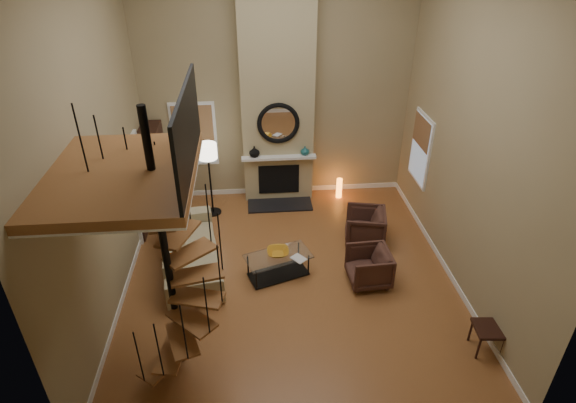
{
  "coord_description": "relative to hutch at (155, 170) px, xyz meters",
  "views": [
    {
      "loc": [
        -0.63,
        -6.8,
        5.7
      ],
      "look_at": [
        0.0,
        0.4,
        1.4
      ],
      "focal_mm": 29.04,
      "sensor_mm": 36.0,
      "label": 1
    }
  ],
  "objects": [
    {
      "name": "ground",
      "position": [
        2.81,
        -2.78,
        -0.95
      ],
      "size": [
        6.0,
        6.5,
        0.01
      ],
      "primitive_type": "cube",
      "color": "#B06E38",
      "rests_on": "ground"
    },
    {
      "name": "back_wall",
      "position": [
        2.81,
        0.47,
        1.8
      ],
      "size": [
        6.0,
        0.02,
        5.5
      ],
      "primitive_type": "cube",
      "color": "#998963",
      "rests_on": "ground"
    },
    {
      "name": "front_wall",
      "position": [
        2.81,
        -6.03,
        1.8
      ],
      "size": [
        6.0,
        0.02,
        5.5
      ],
      "primitive_type": "cube",
      "color": "#998963",
      "rests_on": "ground"
    },
    {
      "name": "left_wall",
      "position": [
        -0.19,
        -2.78,
        1.8
      ],
      "size": [
        0.02,
        6.5,
        5.5
      ],
      "primitive_type": "cube",
      "color": "#998963",
      "rests_on": "ground"
    },
    {
      "name": "right_wall",
      "position": [
        5.81,
        -2.78,
        1.8
      ],
      "size": [
        0.02,
        6.5,
        5.5
      ],
      "primitive_type": "cube",
      "color": "#998963",
      "rests_on": "ground"
    },
    {
      "name": "baseboard_back",
      "position": [
        2.81,
        0.46,
        -0.89
      ],
      "size": [
        6.0,
        0.02,
        0.12
      ],
      "primitive_type": "cube",
      "color": "white",
      "rests_on": "ground"
    },
    {
      "name": "baseboard_left",
      "position": [
        -0.18,
        -2.78,
        -0.89
      ],
      "size": [
        0.02,
        6.5,
        0.12
      ],
      "primitive_type": "cube",
      "color": "white",
      "rests_on": "ground"
    },
    {
      "name": "baseboard_right",
      "position": [
        5.8,
        -2.78,
        -0.89
      ],
      "size": [
        0.02,
        6.5,
        0.12
      ],
      "primitive_type": "cube",
      "color": "white",
      "rests_on": "ground"
    },
    {
      "name": "chimney_breast",
      "position": [
        2.81,
        0.28,
        1.8
      ],
      "size": [
        1.6,
        0.38,
        5.5
      ],
      "primitive_type": "cube",
      "color": "tan",
      "rests_on": "ground"
    },
    {
      "name": "hearth",
      "position": [
        2.81,
        -0.21,
        -0.93
      ],
      "size": [
        1.5,
        0.6,
        0.04
      ],
      "primitive_type": "cube",
      "color": "black",
      "rests_on": "ground"
    },
    {
      "name": "firebox",
      "position": [
        2.81,
        0.08,
        -0.4
      ],
      "size": [
        0.95,
        0.02,
        0.72
      ],
      "primitive_type": "cube",
      "color": "black",
      "rests_on": "chimney_breast"
    },
    {
      "name": "mantel",
      "position": [
        2.81,
        -0.0,
        0.2
      ],
      "size": [
        1.7,
        0.18,
        0.06
      ],
      "primitive_type": "cube",
      "color": "white",
      "rests_on": "chimney_breast"
    },
    {
      "name": "mirror_frame",
      "position": [
        2.81,
        0.06,
        1.0
      ],
      "size": [
        0.94,
        0.1,
        0.94
      ],
      "primitive_type": "torus",
      "rotation": [
        1.57,
        0.0,
        0.0
      ],
      "color": "black",
      "rests_on": "chimney_breast"
    },
    {
      "name": "mirror_disc",
      "position": [
        2.81,
        0.07,
        1.0
      ],
      "size": [
        0.8,
        0.01,
        0.8
      ],
      "primitive_type": "cylinder",
      "rotation": [
        1.57,
        0.0,
        0.0
      ],
      "color": "white",
      "rests_on": "chimney_breast"
    },
    {
      "name": "vase_left",
      "position": [
        2.26,
        0.04,
        0.35
      ],
      "size": [
        0.24,
        0.24,
        0.25
      ],
      "primitive_type": "imported",
      "color": "black",
      "rests_on": "mantel"
    },
    {
      "name": "vase_right",
      "position": [
        3.41,
        0.04,
        0.33
      ],
      "size": [
        0.2,
        0.2,
        0.21
      ],
      "primitive_type": "imported",
      "color": "#195558",
      "rests_on": "mantel"
    },
    {
      "name": "window_back",
      "position": [
        0.91,
        0.44,
        0.67
      ],
      "size": [
        1.02,
        0.06,
        1.52
      ],
      "color": "white",
      "rests_on": "back_wall"
    },
    {
      "name": "window_right",
      "position": [
        5.78,
        -0.78,
        0.68
      ],
      "size": [
        0.06,
        1.02,
        1.52
      ],
      "color": "white",
      "rests_on": "right_wall"
    },
    {
      "name": "entry_door",
      "position": [
        -0.15,
        -0.98,
        0.1
      ],
      "size": [
        0.1,
        1.05,
        2.16
      ],
      "color": "white",
      "rests_on": "ground"
    },
    {
      "name": "loft",
      "position": [
        0.76,
        -4.58,
        2.29
      ],
      "size": [
        1.7,
        2.2,
        1.09
      ],
      "color": "#945C30",
      "rests_on": "left_wall"
    },
    {
      "name": "spiral_stair",
      "position": [
        1.03,
        -4.57,
        0.83
      ],
      "size": [
        1.47,
        1.47,
        4.06
      ],
      "color": "black",
      "rests_on": "ground"
    },
    {
      "name": "hutch",
      "position": [
        0.0,
        0.0,
        0.0
      ],
      "size": [
        0.43,
        0.92,
        2.05
      ],
      "primitive_type": "cube",
      "color": "black",
      "rests_on": "ground"
    },
    {
      "name": "sofa",
      "position": [
        0.94,
        -2.26,
        -0.55
      ],
      "size": [
        1.36,
        2.66,
        0.74
      ],
      "primitive_type": "imported",
      "rotation": [
        0.0,
        0.0,
        1.72
      ],
      "color": "tan",
      "rests_on": "ground"
    },
    {
      "name": "armchair_near",
      "position": [
        4.53,
        -1.78,
        -0.6
      ],
      "size": [
        0.95,
        0.93,
        0.73
      ],
      "primitive_type": "imported",
      "rotation": [
        0.0,
        0.0,
        -1.78
      ],
      "color": "#462820",
      "rests_on": "ground"
    },
    {
      "name": "armchair_far",
      "position": [
        4.29,
        -3.07,
        -0.6
      ],
      "size": [
        0.78,
        0.76,
        0.68
      ],
      "primitive_type": "imported",
      "rotation": [
        0.0,
        0.0,
        -1.53
      ],
      "color": "#462820",
      "rests_on": "ground"
    },
    {
      "name": "coffee_table",
      "position": [
        2.59,
        -2.73,
        -0.67
      ],
      "size": [
        1.33,
        0.96,
        0.45
      ],
      "color": "silver",
      "rests_on": "ground"
    },
    {
      "name": "bowl",
      "position": [
        2.59,
        -2.68,
        -0.45
      ],
      "size": [
        0.41,
        0.41,
        0.1
      ],
      "primitive_type": "imported",
      "color": "#C28622",
      "rests_on": "coffee_table"
    },
    {
      "name": "book",
      "position": [
        2.94,
        -2.88,
        -0.49
      ],
      "size": [
        0.32,
        0.33,
        0.03
      ],
      "primitive_type": "imported",
      "rotation": [
        0.0,
        0.0,
        0.68
      ],
      "color": "gray",
      "rests_on": "coffee_table"
    },
    {
      "name": "floor_lamp",
      "position": [
        1.25,
        -0.39,
        0.46
      ],
      "size": [
        0.41,
        0.41,
        1.71
      ],
      "color": "black",
      "rests_on": "ground"
    },
    {
      "name": "accent_lamp",
      "position": [
        4.26,
        0.07,
        -0.7
      ],
      "size": [
        0.14,
        0.14,
        0.49
      ],
      "primitive_type": "cylinder",
      "color": "orange",
      "rests_on": "ground"
    },
    {
      "name": "side_chair",
      "position": [
        5.75,
        -4.81,
        -0.42
      ],
      "size": [
        0.48,
        0.47,
        0.95
      ],
      "color": "black",
      "rests_on": "ground"
    }
  ]
}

